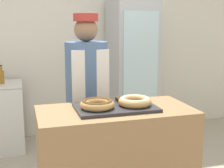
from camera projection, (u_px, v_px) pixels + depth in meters
wall_back at (71, 39)px, 4.34m from camera, size 8.00×0.06×2.70m
display_counter at (116, 164)px, 2.51m from camera, size 1.21×0.60×0.91m
serving_tray at (116, 108)px, 2.42m from camera, size 0.62×0.39×0.02m
donut_chocolate_glaze at (97, 104)px, 2.35m from camera, size 0.26×0.26×0.07m
donut_light_glaze at (135, 101)px, 2.44m from camera, size 0.26×0.26×0.07m
brownie_back_left at (101, 101)px, 2.52m from camera, size 0.07×0.07×0.03m
brownie_back_right at (121, 99)px, 2.57m from camera, size 0.07×0.07×0.03m
baker_person at (87, 98)px, 2.97m from camera, size 0.40×0.40×1.66m
beverage_fridge at (132, 70)px, 4.26m from camera, size 0.56×0.68×1.87m
bottle_amber at (2, 77)px, 3.78m from camera, size 0.06×0.06×0.23m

